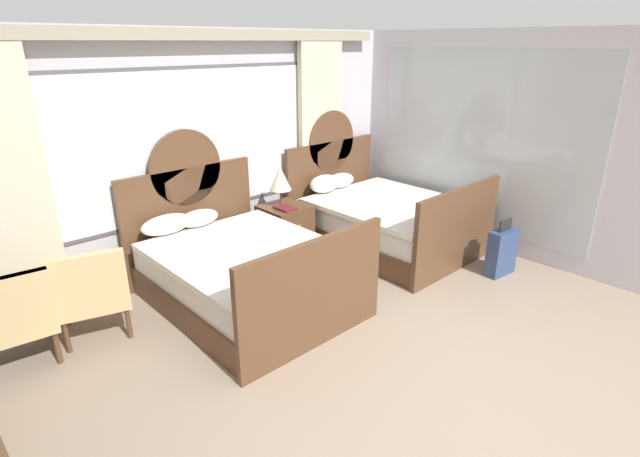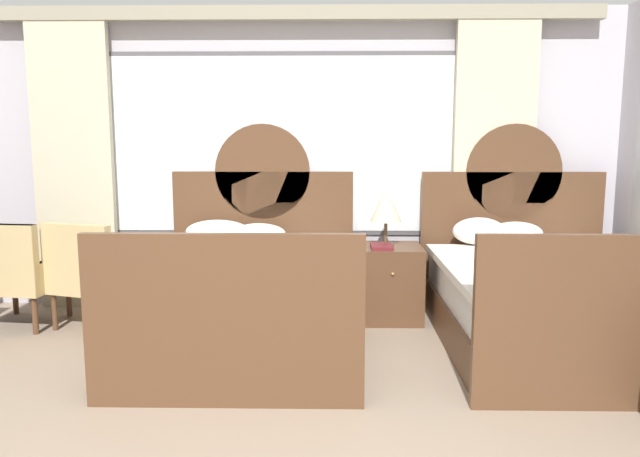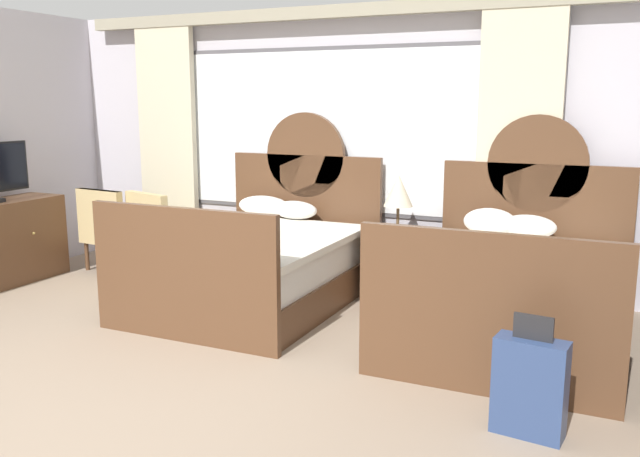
{
  "view_description": "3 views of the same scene",
  "coord_description": "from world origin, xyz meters",
  "px_view_note": "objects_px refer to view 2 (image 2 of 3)",
  "views": [
    {
      "loc": [
        -2.66,
        -1.27,
        2.55
      ],
      "look_at": [
        0.19,
        1.77,
        0.95
      ],
      "focal_mm": 27.34,
      "sensor_mm": 36.0,
      "label": 1
    },
    {
      "loc": [
        0.44,
        -1.93,
        1.56
      ],
      "look_at": [
        0.36,
        2.2,
        0.94
      ],
      "focal_mm": 34.43,
      "sensor_mm": 36.0,
      "label": 2
    },
    {
      "loc": [
        2.77,
        -2.5,
        1.8
      ],
      "look_at": [
        0.73,
        1.93,
        0.86
      ],
      "focal_mm": 37.68,
      "sensor_mm": 36.0,
      "label": 3
    }
  ],
  "objects_px": {
    "bed_near_window": "(249,297)",
    "armchair_by_window_left": "(92,272)",
    "bed_near_mirror": "(547,298)",
    "nightstand_between_beds": "(389,283)",
    "book_on_nightstand": "(382,247)",
    "armchair_by_window_centre": "(16,272)",
    "armchair_by_window_right": "(16,272)",
    "table_lamp_on_nightstand": "(386,205)"
  },
  "relations": [
    {
      "from": "bed_near_window",
      "to": "armchair_by_window_left",
      "type": "xyz_separation_m",
      "value": [
        -1.34,
        0.4,
        0.09
      ]
    },
    {
      "from": "bed_near_mirror",
      "to": "armchair_by_window_left",
      "type": "relative_size",
      "value": 2.43
    },
    {
      "from": "nightstand_between_beds",
      "to": "book_on_nightstand",
      "type": "relative_size",
      "value": 2.46
    },
    {
      "from": "bed_near_window",
      "to": "armchair_by_window_centre",
      "type": "distance_m",
      "value": 2.01
    },
    {
      "from": "book_on_nightstand",
      "to": "armchair_by_window_right",
      "type": "xyz_separation_m",
      "value": [
        -3.01,
        -0.17,
        -0.19
      ]
    },
    {
      "from": "bed_near_mirror",
      "to": "book_on_nightstand",
      "type": "xyz_separation_m",
      "value": [
        -1.19,
        0.57,
        0.29
      ]
    },
    {
      "from": "table_lamp_on_nightstand",
      "to": "armchair_by_window_centre",
      "type": "relative_size",
      "value": 0.57
    },
    {
      "from": "bed_near_mirror",
      "to": "armchair_by_window_right",
      "type": "relative_size",
      "value": 2.43
    },
    {
      "from": "armchair_by_window_right",
      "to": "armchair_by_window_left",
      "type": "bearing_deg",
      "value": 0.26
    },
    {
      "from": "bed_near_mirror",
      "to": "armchair_by_window_centre",
      "type": "bearing_deg",
      "value": 174.59
    },
    {
      "from": "bed_near_window",
      "to": "nightstand_between_beds",
      "type": "xyz_separation_m",
      "value": [
        1.12,
        0.68,
        -0.05
      ]
    },
    {
      "from": "bed_near_window",
      "to": "armchair_by_window_centre",
      "type": "height_order",
      "value": "bed_near_window"
    },
    {
      "from": "bed_near_mirror",
      "to": "armchair_by_window_right",
      "type": "xyz_separation_m",
      "value": [
        -4.2,
        0.4,
        0.09
      ]
    },
    {
      "from": "bed_near_window",
      "to": "armchair_by_window_left",
      "type": "bearing_deg",
      "value": 163.27
    },
    {
      "from": "bed_near_mirror",
      "to": "armchair_by_window_centre",
      "type": "xyz_separation_m",
      "value": [
        -4.2,
        0.4,
        0.09
      ]
    },
    {
      "from": "book_on_nightstand",
      "to": "armchair_by_window_left",
      "type": "height_order",
      "value": "armchair_by_window_left"
    },
    {
      "from": "table_lamp_on_nightstand",
      "to": "bed_near_mirror",
      "type": "bearing_deg",
      "value": -31.29
    },
    {
      "from": "bed_near_mirror",
      "to": "table_lamp_on_nightstand",
      "type": "distance_m",
      "value": 1.48
    },
    {
      "from": "nightstand_between_beds",
      "to": "table_lamp_on_nightstand",
      "type": "distance_m",
      "value": 0.67
    },
    {
      "from": "nightstand_between_beds",
      "to": "armchair_by_window_right",
      "type": "height_order",
      "value": "armchair_by_window_right"
    },
    {
      "from": "bed_near_window",
      "to": "table_lamp_on_nightstand",
      "type": "bearing_deg",
      "value": 32.78
    },
    {
      "from": "bed_near_window",
      "to": "armchair_by_window_right",
      "type": "height_order",
      "value": "bed_near_window"
    },
    {
      "from": "armchair_by_window_left",
      "to": "armchair_by_window_centre",
      "type": "distance_m",
      "value": 0.63
    },
    {
      "from": "bed_near_window",
      "to": "armchair_by_window_left",
      "type": "relative_size",
      "value": 2.43
    },
    {
      "from": "armchair_by_window_centre",
      "to": "bed_near_window",
      "type": "bearing_deg",
      "value": -11.46
    },
    {
      "from": "table_lamp_on_nightstand",
      "to": "book_on_nightstand",
      "type": "height_order",
      "value": "table_lamp_on_nightstand"
    },
    {
      "from": "armchair_by_window_left",
      "to": "bed_near_window",
      "type": "bearing_deg",
      "value": -16.73
    },
    {
      "from": "armchair_by_window_left",
      "to": "armchair_by_window_centre",
      "type": "bearing_deg",
      "value": -179.73
    },
    {
      "from": "book_on_nightstand",
      "to": "armchair_by_window_left",
      "type": "distance_m",
      "value": 2.39
    },
    {
      "from": "bed_near_window",
      "to": "book_on_nightstand",
      "type": "relative_size",
      "value": 8.28
    },
    {
      "from": "book_on_nightstand",
      "to": "nightstand_between_beds",
      "type": "bearing_deg",
      "value": 53.65
    },
    {
      "from": "nightstand_between_beds",
      "to": "book_on_nightstand",
      "type": "xyz_separation_m",
      "value": [
        -0.08,
        -0.11,
        0.33
      ]
    },
    {
      "from": "armchair_by_window_centre",
      "to": "book_on_nightstand",
      "type": "bearing_deg",
      "value": 3.19
    },
    {
      "from": "table_lamp_on_nightstand",
      "to": "armchair_by_window_left",
      "type": "height_order",
      "value": "table_lamp_on_nightstand"
    },
    {
      "from": "nightstand_between_beds",
      "to": "armchair_by_window_centre",
      "type": "distance_m",
      "value": 3.11
    },
    {
      "from": "nightstand_between_beds",
      "to": "bed_near_window",
      "type": "bearing_deg",
      "value": -148.91
    },
    {
      "from": "nightstand_between_beds",
      "to": "book_on_nightstand",
      "type": "height_order",
      "value": "book_on_nightstand"
    },
    {
      "from": "book_on_nightstand",
      "to": "armchair_by_window_centre",
      "type": "distance_m",
      "value": 3.02
    },
    {
      "from": "bed_near_mirror",
      "to": "armchair_by_window_centre",
      "type": "distance_m",
      "value": 4.22
    },
    {
      "from": "table_lamp_on_nightstand",
      "to": "armchair_by_window_left",
      "type": "distance_m",
      "value": 2.5
    },
    {
      "from": "book_on_nightstand",
      "to": "armchair_by_window_right",
      "type": "height_order",
      "value": "armchair_by_window_right"
    },
    {
      "from": "nightstand_between_beds",
      "to": "armchair_by_window_left",
      "type": "bearing_deg",
      "value": -173.67
    }
  ]
}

